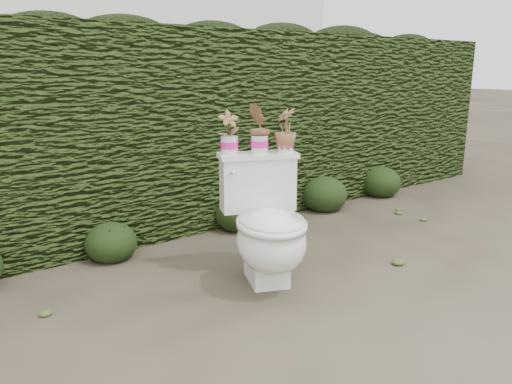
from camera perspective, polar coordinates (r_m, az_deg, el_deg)
ground at (r=3.10m, az=1.33°, el=-10.75°), size 60.00×60.00×0.00m
hedge at (r=4.21m, az=-12.40°, el=6.89°), size 8.00×1.00×1.60m
house_wall at (r=8.56m, az=-22.23°, el=17.70°), size 8.00×3.50×4.00m
toilet at (r=3.03m, az=1.33°, el=-4.12°), size 0.68×0.80×0.78m
potted_plant_left at (r=3.09m, az=-3.08°, el=6.68°), size 0.15×0.12×0.26m
potted_plant_center at (r=3.13m, az=0.41°, el=7.18°), size 0.20×0.21×0.30m
potted_plant_right at (r=3.18m, az=3.40°, el=6.95°), size 0.18×0.18×0.26m
liriope_clump_2 at (r=3.62m, az=-16.26°, el=-5.15°), size 0.36×0.36×0.29m
liriope_clump_3 at (r=4.11m, az=-1.94°, el=-2.00°), size 0.41×0.41×0.33m
liriope_clump_4 at (r=4.71m, az=7.80°, el=0.04°), size 0.43×0.43×0.34m
liriope_clump_5 at (r=5.36m, az=14.06°, el=1.37°), size 0.41×0.41×0.33m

